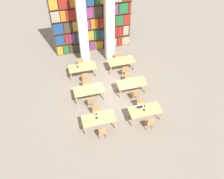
{
  "coord_description": "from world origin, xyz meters",
  "views": [
    {
      "loc": [
        -2.89,
        -10.87,
        11.5
      ],
      "look_at": [
        0.0,
        -0.23,
        0.68
      ],
      "focal_mm": 40.0,
      "sensor_mm": 36.0,
      "label": 1
    }
  ],
  "objects_px": {
    "chair_8": "(85,77)",
    "chair_9": "(81,64)",
    "desk_lamp_0": "(96,115)",
    "chair_2": "(150,123)",
    "reading_table_3": "(132,84)",
    "chair_1": "(96,112)",
    "chair_7": "(128,79)",
    "desk_lamp_1": "(144,107)",
    "chair_4": "(91,101)",
    "chair_5": "(86,85)",
    "reading_table_1": "(145,111)",
    "chair_6": "(136,94)",
    "chair_11": "(118,58)",
    "reading_table_0": "(99,119)",
    "desk_lamp_2": "(78,64)",
    "reading_table_5": "(121,62)",
    "reading_table_4": "(82,68)",
    "laptop": "(139,107)",
    "chair_10": "(125,70)",
    "pillar_left": "(82,25)",
    "pillar_center": "(109,22)",
    "chair_0": "(102,132)",
    "reading_table_2": "(89,91)"
  },
  "relations": [
    {
      "from": "chair_8",
      "to": "chair_9",
      "type": "height_order",
      "value": "same"
    },
    {
      "from": "desk_lamp_0",
      "to": "chair_2",
      "type": "relative_size",
      "value": 0.5
    },
    {
      "from": "chair_2",
      "to": "reading_table_3",
      "type": "height_order",
      "value": "chair_2"
    },
    {
      "from": "chair_1",
      "to": "chair_7",
      "type": "bearing_deg",
      "value": -140.08
    },
    {
      "from": "desk_lamp_1",
      "to": "chair_4",
      "type": "relative_size",
      "value": 0.51
    },
    {
      "from": "chair_1",
      "to": "chair_2",
      "type": "xyz_separation_m",
      "value": [
        2.7,
        -1.58,
        0.0
      ]
    },
    {
      "from": "chair_4",
      "to": "chair_5",
      "type": "bearing_deg",
      "value": 90.0
    },
    {
      "from": "reading_table_1",
      "to": "chair_4",
      "type": "bearing_deg",
      "value": 148.72
    },
    {
      "from": "chair_6",
      "to": "chair_11",
      "type": "height_order",
      "value": "same"
    },
    {
      "from": "reading_table_3",
      "to": "chair_8",
      "type": "xyz_separation_m",
      "value": [
        -2.71,
        1.67,
        -0.21
      ]
    },
    {
      "from": "reading_table_0",
      "to": "desk_lamp_2",
      "type": "distance_m",
      "value": 4.71
    },
    {
      "from": "chair_5",
      "to": "reading_table_5",
      "type": "relative_size",
      "value": 0.47
    },
    {
      "from": "chair_7",
      "to": "reading_table_4",
      "type": "relative_size",
      "value": 0.47
    },
    {
      "from": "reading_table_1",
      "to": "laptop",
      "type": "bearing_deg",
      "value": 135.25
    },
    {
      "from": "desk_lamp_0",
      "to": "laptop",
      "type": "distance_m",
      "value": 2.54
    },
    {
      "from": "chair_1",
      "to": "chair_6",
      "type": "distance_m",
      "value": 2.76
    },
    {
      "from": "chair_10",
      "to": "chair_2",
      "type": "bearing_deg",
      "value": -89.79
    },
    {
      "from": "desk_lamp_1",
      "to": "desk_lamp_2",
      "type": "distance_m",
      "value": 5.64
    },
    {
      "from": "pillar_left",
      "to": "laptop",
      "type": "height_order",
      "value": "pillar_left"
    },
    {
      "from": "reading_table_5",
      "to": "chair_11",
      "type": "height_order",
      "value": "chair_11"
    },
    {
      "from": "chair_1",
      "to": "pillar_center",
      "type": "bearing_deg",
      "value": -112.4
    },
    {
      "from": "desk_lamp_0",
      "to": "chair_10",
      "type": "height_order",
      "value": "desk_lamp_0"
    },
    {
      "from": "chair_5",
      "to": "reading_table_3",
      "type": "bearing_deg",
      "value": 162.75
    },
    {
      "from": "reading_table_1",
      "to": "pillar_center",
      "type": "bearing_deg",
      "value": 93.96
    },
    {
      "from": "desk_lamp_0",
      "to": "chair_5",
      "type": "bearing_deg",
      "value": 90.34
    },
    {
      "from": "chair_1",
      "to": "chair_0",
      "type": "bearing_deg",
      "value": 90.0
    },
    {
      "from": "reading_table_5",
      "to": "reading_table_1",
      "type": "bearing_deg",
      "value": -90.08
    },
    {
      "from": "reading_table_1",
      "to": "chair_9",
      "type": "height_order",
      "value": "chair_9"
    },
    {
      "from": "desk_lamp_1",
      "to": "chair_9",
      "type": "height_order",
      "value": "desk_lamp_1"
    },
    {
      "from": "chair_10",
      "to": "desk_lamp_1",
      "type": "bearing_deg",
      "value": -91.18
    },
    {
      "from": "chair_5",
      "to": "chair_7",
      "type": "xyz_separation_m",
      "value": [
        2.81,
        -0.12,
        0.0
      ]
    },
    {
      "from": "desk_lamp_2",
      "to": "chair_5",
      "type": "bearing_deg",
      "value": -81.54
    },
    {
      "from": "chair_0",
      "to": "reading_table_2",
      "type": "relative_size",
      "value": 0.47
    },
    {
      "from": "chair_4",
      "to": "chair_10",
      "type": "distance_m",
      "value": 3.61
    },
    {
      "from": "chair_4",
      "to": "chair_11",
      "type": "relative_size",
      "value": 1.0
    },
    {
      "from": "reading_table_0",
      "to": "laptop",
      "type": "distance_m",
      "value": 2.44
    },
    {
      "from": "reading_table_0",
      "to": "chair_7",
      "type": "xyz_separation_m",
      "value": [
        2.69,
        2.97,
        -0.21
      ]
    },
    {
      "from": "reading_table_3",
      "to": "chair_7",
      "type": "relative_size",
      "value": 2.14
    },
    {
      "from": "chair_0",
      "to": "reading_table_0",
      "type": "bearing_deg",
      "value": 92.05
    },
    {
      "from": "desk_lamp_2",
      "to": "chair_4",
      "type": "bearing_deg",
      "value": -85.59
    },
    {
      "from": "chair_0",
      "to": "reading_table_1",
      "type": "bearing_deg",
      "value": 13.59
    },
    {
      "from": "pillar_left",
      "to": "reading_table_2",
      "type": "xyz_separation_m",
      "value": [
        -0.47,
        -3.8,
        -2.32
      ]
    },
    {
      "from": "desk_lamp_1",
      "to": "chair_7",
      "type": "relative_size",
      "value": 0.51
    },
    {
      "from": "pillar_left",
      "to": "chair_0",
      "type": "bearing_deg",
      "value": -93.08
    },
    {
      "from": "chair_4",
      "to": "reading_table_4",
      "type": "xyz_separation_m",
      "value": [
        0.05,
        3.03,
        0.21
      ]
    },
    {
      "from": "chair_10",
      "to": "chair_5",
      "type": "bearing_deg",
      "value": -164.81
    },
    {
      "from": "reading_table_0",
      "to": "desk_lamp_0",
      "type": "xyz_separation_m",
      "value": [
        -0.1,
        0.03,
        0.38
      ]
    },
    {
      "from": "pillar_left",
      "to": "desk_lamp_0",
      "type": "height_order",
      "value": "pillar_left"
    },
    {
      "from": "reading_table_5",
      "to": "reading_table_2",
      "type": "bearing_deg",
      "value": -140.98
    },
    {
      "from": "pillar_center",
      "to": "reading_table_0",
      "type": "height_order",
      "value": "pillar_center"
    }
  ]
}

